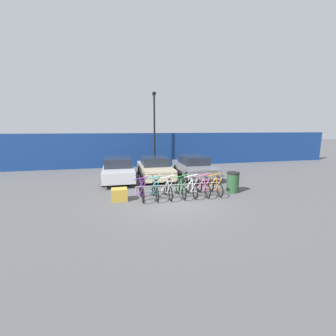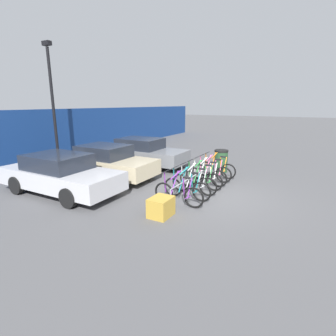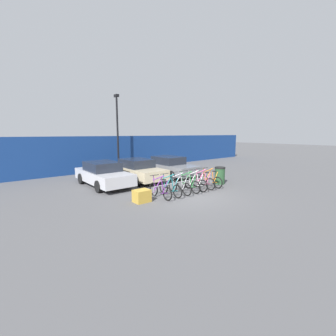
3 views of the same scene
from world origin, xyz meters
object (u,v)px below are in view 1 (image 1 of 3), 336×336
lamp_post (154,127)px  bicycle_pink (203,187)px  bicycle_purple (142,191)px  cargo_crate (119,195)px  bicycle_teal (155,190)px  car_grey (194,167)px  bicycle_white (191,188)px  bike_rack (179,186)px  trash_bin (233,182)px  bicycle_green (181,189)px  bicycle_orange (215,187)px  car_beige (155,168)px  car_silver (118,169)px  bicycle_silver (168,190)px

lamp_post → bicycle_pink: bearing=-82.7°
bicycle_purple → cargo_crate: 1.00m
cargo_crate → bicycle_teal: bearing=-1.8°
bicycle_pink → car_grey: size_ratio=0.37×
bicycle_purple → car_grey: size_ratio=0.37×
bicycle_teal → bicycle_white: (1.77, 0.00, 0.00)m
lamp_post → car_grey: bearing=-63.5°
bike_rack → bicycle_pink: (1.19, -0.15, -0.11)m
car_grey → cargo_crate: 6.36m
bike_rack → trash_bin: (2.82, -0.02, 0.03)m
bicycle_white → bicycle_pink: same height
bike_rack → bicycle_green: (0.05, -0.15, -0.11)m
bicycle_orange → car_beige: size_ratio=0.39×
car_silver → lamp_post: 5.50m
bike_rack → bicycle_silver: bicycle_silver is taller
car_silver → bicycle_orange: bearing=-42.1°
car_grey → lamp_post: (-1.95, 3.91, 2.63)m
bike_rack → bicycle_pink: bearing=-7.1°
bicycle_purple → lamp_post: size_ratio=0.29×
bicycle_pink → cargo_crate: size_ratio=2.44×
bicycle_silver → lamp_post: bearing=80.8°
bicycle_white → car_grey: car_grey is taller
car_grey → lamp_post: lamp_post is taller
bicycle_white → car_silver: (-3.37, 4.15, 0.31)m
car_beige → bicycle_orange: bearing=-60.8°
bicycle_teal → bicycle_white: 1.77m
bicycle_purple → bicycle_teal: size_ratio=1.00×
lamp_post → bicycle_purple: bearing=-103.9°
bike_rack → bicycle_purple: (-1.81, -0.15, -0.11)m
bicycle_orange → car_silver: bearing=135.4°
bike_rack → car_silver: car_silver is taller
car_grey → trash_bin: size_ratio=4.46×
bicycle_pink → trash_bin: (1.63, 0.12, 0.14)m
bicycle_silver → cargo_crate: bearing=174.9°
bicycle_orange → lamp_post: 8.66m
car_grey → trash_bin: (0.70, -3.94, -0.17)m
lamp_post → bicycle_orange: bearing=-78.4°
bike_rack → lamp_post: lamp_post is taller
bicycle_purple → bicycle_silver: 1.23m
trash_bin → cargo_crate: 5.63m
bicycle_purple → bike_rack: bearing=1.5°
lamp_post → trash_bin: (2.65, -7.85, -2.81)m
lamp_post → cargo_crate: 9.00m
bicycle_silver → trash_bin: (3.40, 0.12, 0.14)m
trash_bin → car_silver: bearing=144.3°
trash_bin → cargo_crate: bearing=-179.2°
bike_rack → car_grey: (2.12, 3.92, 0.20)m
bike_rack → bicycle_purple: 1.82m
bicycle_teal → trash_bin: (4.01, 0.12, 0.14)m
bicycle_purple → bicycle_white: bearing=-3.2°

